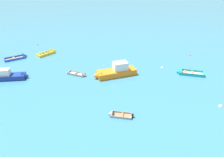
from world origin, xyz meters
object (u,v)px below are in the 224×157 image
rowboat_yellow_cluster_inner (51,52)px  rowboat_turquoise_far_right (184,72)px  rowboat_grey_cluster_outer (81,75)px  rowboat_grey_back_row_center (115,114)px  motor_launch_deep_blue_foreground_center (11,76)px  mooring_buoy_near_foreground (190,55)px  rowboat_blue_outer_right (21,57)px  mooring_buoy_between_boats_right (38,45)px  mooring_buoy_far_field (220,106)px  motor_launch_orange_distant_center (114,72)px  mooring_buoy_central (162,68)px

rowboat_yellow_cluster_inner → rowboat_turquoise_far_right: rowboat_turquoise_far_right is taller
rowboat_grey_cluster_outer → rowboat_grey_back_row_center: size_ratio=1.12×
rowboat_yellow_cluster_inner → motor_launch_deep_blue_foreground_center: size_ratio=0.65×
motor_launch_deep_blue_foreground_center → mooring_buoy_near_foreground: 30.97m
rowboat_blue_outer_right → mooring_buoy_between_boats_right: rowboat_blue_outer_right is taller
rowboat_yellow_cluster_inner → rowboat_grey_back_row_center: rowboat_yellow_cluster_inner is taller
motor_launch_deep_blue_foreground_center → mooring_buoy_far_field: size_ratio=12.28×
rowboat_blue_outer_right → mooring_buoy_far_field: 32.97m
rowboat_turquoise_far_right → rowboat_grey_back_row_center: 14.85m
motor_launch_deep_blue_foreground_center → rowboat_grey_back_row_center: motor_launch_deep_blue_foreground_center is taller
mooring_buoy_far_field → rowboat_blue_outer_right: bearing=154.8°
rowboat_grey_cluster_outer → rowboat_blue_outer_right: 13.65m
motor_launch_orange_distant_center → mooring_buoy_between_boats_right: size_ratio=22.30×
rowboat_yellow_cluster_inner → motor_launch_orange_distant_center: (12.20, -8.83, 0.48)m
rowboat_yellow_cluster_inner → rowboat_blue_outer_right: rowboat_blue_outer_right is taller
rowboat_grey_cluster_outer → rowboat_grey_back_row_center: rowboat_grey_cluster_outer is taller
motor_launch_orange_distant_center → rowboat_grey_back_row_center: motor_launch_orange_distant_center is taller
rowboat_turquoise_far_right → mooring_buoy_near_foreground: bearing=65.9°
rowboat_yellow_cluster_inner → rowboat_grey_back_row_center: 22.11m
motor_launch_deep_blue_foreground_center → rowboat_blue_outer_right: bearing=102.1°
rowboat_blue_outer_right → mooring_buoy_far_field: rowboat_blue_outer_right is taller
rowboat_grey_cluster_outer → rowboat_blue_outer_right: (-11.92, 6.65, 0.02)m
rowboat_turquoise_far_right → motor_launch_orange_distant_center: size_ratio=0.64×
rowboat_blue_outer_right → rowboat_yellow_cluster_inner: bearing=25.6°
rowboat_yellow_cluster_inner → rowboat_blue_outer_right: size_ratio=0.89×
rowboat_blue_outer_right → motor_launch_orange_distant_center: motor_launch_orange_distant_center is taller
motor_launch_deep_blue_foreground_center → mooring_buoy_central: (23.15, 4.23, -0.54)m
rowboat_grey_back_row_center → rowboat_yellow_cluster_inner: bearing=124.3°
mooring_buoy_central → rowboat_yellow_cluster_inner: bearing=163.7°
mooring_buoy_near_foreground → mooring_buoy_central: bearing=-139.3°
rowboat_grey_cluster_outer → rowboat_blue_outer_right: bearing=150.9°
rowboat_blue_outer_right → mooring_buoy_near_foreground: (31.11, 1.78, -0.17)m
rowboat_turquoise_far_right → motor_launch_orange_distant_center: bearing=-175.0°
motor_launch_orange_distant_center → mooring_buoy_between_boats_right: motor_launch_orange_distant_center is taller
motor_launch_deep_blue_foreground_center → mooring_buoy_near_foreground: bearing=18.1°
mooring_buoy_near_foreground → mooring_buoy_far_field: mooring_buoy_far_field is taller
rowboat_grey_cluster_outer → mooring_buoy_between_boats_right: bearing=129.8°
mooring_buoy_near_foreground → rowboat_grey_back_row_center: bearing=-128.1°
rowboat_blue_outer_right → rowboat_grey_back_row_center: (17.18, -16.00, -0.04)m
motor_launch_deep_blue_foreground_center → rowboat_grey_cluster_outer: bearing=6.7°
rowboat_turquoise_far_right → mooring_buoy_between_boats_right: bearing=155.3°
motor_launch_deep_blue_foreground_center → mooring_buoy_near_foreground: (29.42, 9.63, -0.54)m
rowboat_grey_cluster_outer → mooring_buoy_near_foreground: rowboat_grey_cluster_outer is taller
motor_launch_deep_blue_foreground_center → mooring_buoy_far_field: motor_launch_deep_blue_foreground_center is taller
mooring_buoy_near_foreground → mooring_buoy_central: mooring_buoy_central is taller
rowboat_grey_cluster_outer → rowboat_turquoise_far_right: bearing=3.7°
rowboat_grey_back_row_center → mooring_buoy_between_boats_right: 28.21m
rowboat_grey_cluster_outer → motor_launch_deep_blue_foreground_center: motor_launch_deep_blue_foreground_center is taller
rowboat_grey_back_row_center → mooring_buoy_near_foreground: size_ratio=9.29×
rowboat_yellow_cluster_inner → mooring_buoy_between_boats_right: bearing=131.4°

